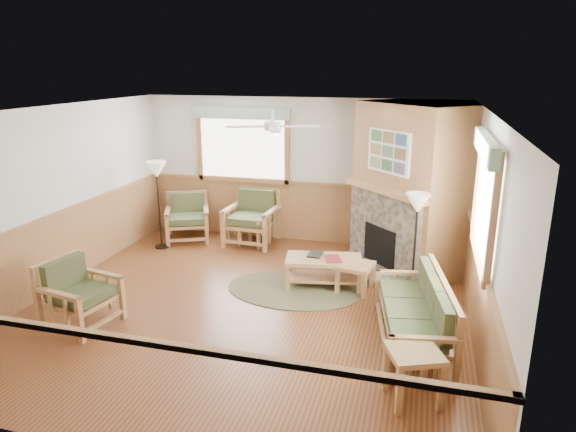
% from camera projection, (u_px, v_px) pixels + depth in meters
% --- Properties ---
extents(floor, '(6.00, 6.00, 0.01)m').
position_uv_depth(floor, '(248.00, 306.00, 7.21)').
color(floor, brown).
rests_on(floor, ground).
extents(ceiling, '(6.00, 6.00, 0.01)m').
position_uv_depth(ceiling, '(243.00, 111.00, 6.45)').
color(ceiling, white).
rests_on(ceiling, floor).
extents(wall_back, '(6.00, 0.02, 2.70)m').
position_uv_depth(wall_back, '(299.00, 171.00, 9.61)').
color(wall_back, silver).
rests_on(wall_back, floor).
extents(wall_front, '(6.00, 0.02, 2.70)m').
position_uv_depth(wall_front, '(117.00, 315.00, 4.05)').
color(wall_front, silver).
rests_on(wall_front, floor).
extents(wall_left, '(0.02, 6.00, 2.70)m').
position_uv_depth(wall_left, '(54.00, 199.00, 7.58)').
color(wall_left, silver).
rests_on(wall_left, floor).
extents(wall_right, '(0.02, 6.00, 2.70)m').
position_uv_depth(wall_right, '(484.00, 232.00, 6.08)').
color(wall_right, silver).
rests_on(wall_right, floor).
extents(wainscot, '(6.00, 6.00, 1.10)m').
position_uv_depth(wainscot, '(247.00, 269.00, 7.05)').
color(wainscot, '#996A3E').
rests_on(wainscot, floor).
extents(fireplace, '(3.11, 3.11, 2.70)m').
position_uv_depth(fireplace, '(409.00, 189.00, 8.21)').
color(fireplace, '#996A3E').
rests_on(fireplace, floor).
extents(window_back, '(1.90, 0.16, 1.50)m').
position_uv_depth(window_back, '(242.00, 106.00, 9.51)').
color(window_back, white).
rests_on(window_back, wall_back).
extents(window_right, '(0.16, 1.90, 1.50)m').
position_uv_depth(window_right, '(494.00, 134.00, 5.57)').
color(window_right, white).
rests_on(window_right, wall_right).
extents(ceiling_fan, '(1.59, 1.59, 0.36)m').
position_uv_depth(ceiling_fan, '(273.00, 112.00, 6.66)').
color(ceiling_fan, white).
rests_on(ceiling_fan, ceiling).
extents(sofa, '(1.92, 1.05, 0.84)m').
position_uv_depth(sofa, '(412.00, 312.00, 6.12)').
color(sofa, tan).
rests_on(sofa, floor).
extents(armchair_back_left, '(1.04, 1.04, 0.89)m').
position_uv_depth(armchair_back_left, '(187.00, 218.00, 9.83)').
color(armchair_back_left, tan).
rests_on(armchair_back_left, floor).
extents(armchair_back_right, '(0.92, 0.92, 1.00)m').
position_uv_depth(armchair_back_right, '(252.00, 218.00, 9.63)').
color(armchair_back_right, tan).
rests_on(armchair_back_right, floor).
extents(armchair_left, '(0.90, 0.90, 0.87)m').
position_uv_depth(armchair_left, '(80.00, 293.00, 6.58)').
color(armchair_left, tan).
rests_on(armchair_left, floor).
extents(coffee_table, '(1.22, 0.77, 0.46)m').
position_uv_depth(coffee_table, '(324.00, 272.00, 7.81)').
color(coffee_table, tan).
rests_on(coffee_table, floor).
extents(end_table_chairs, '(0.57, 0.55, 0.55)m').
position_uv_depth(end_table_chairs, '(254.00, 231.00, 9.56)').
color(end_table_chairs, tan).
rests_on(end_table_chairs, floor).
extents(end_table_sofa, '(0.65, 0.64, 0.56)m').
position_uv_depth(end_table_sofa, '(413.00, 376.00, 5.10)').
color(end_table_sofa, tan).
rests_on(end_table_sofa, floor).
extents(footstool, '(0.57, 0.57, 0.43)m').
position_uv_depth(footstool, '(355.00, 277.00, 7.64)').
color(footstool, tan).
rests_on(footstool, floor).
extents(braided_rug, '(2.65, 2.65, 0.01)m').
position_uv_depth(braided_rug, '(293.00, 290.00, 7.72)').
color(braided_rug, brown).
rests_on(braided_rug, floor).
extents(floor_lamp_left, '(0.49, 0.49, 1.62)m').
position_uv_depth(floor_lamp_left, '(159.00, 205.00, 9.30)').
color(floor_lamp_left, black).
rests_on(floor_lamp_left, floor).
extents(floor_lamp_right, '(0.37, 0.37, 1.54)m').
position_uv_depth(floor_lamp_right, '(415.00, 245.00, 7.34)').
color(floor_lamp_right, black).
rests_on(floor_lamp_right, floor).
extents(book_red, '(0.31, 0.36, 0.03)m').
position_uv_depth(book_red, '(333.00, 258.00, 7.65)').
color(book_red, maroon).
rests_on(book_red, coffee_table).
extents(book_dark, '(0.21, 0.28, 0.03)m').
position_uv_depth(book_dark, '(315.00, 254.00, 7.84)').
color(book_dark, black).
rests_on(book_dark, coffee_table).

